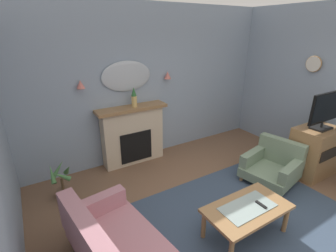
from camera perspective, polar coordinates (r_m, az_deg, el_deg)
floor at (r=3.75m, az=19.37°, el=-23.04°), size 6.22×6.53×0.10m
wall_back at (r=5.01m, az=-3.67°, el=9.80°), size 6.22×0.10×2.99m
patterned_rug at (r=3.80m, az=17.05°, el=-20.86°), size 3.20×2.40×0.01m
fireplace at (r=4.87m, az=-8.12°, el=-2.18°), size 1.36×0.36×1.16m
mantel_vase_centre at (r=4.61m, az=-7.90°, el=6.64°), size 0.10×0.10×0.37m
wall_mirror at (r=4.67m, az=-9.57°, el=11.35°), size 0.96×0.06×0.56m
wall_sconce_left at (r=4.39m, az=-19.70°, el=9.10°), size 0.14×0.14×0.14m
wall_sconce_right at (r=5.01m, az=-0.10°, el=11.74°), size 0.14×0.14×0.14m
wall_clock at (r=5.55m, az=30.77°, el=12.28°), size 0.04×0.31×0.31m
coffee_table at (r=3.42m, az=17.88°, el=-18.25°), size 1.10×0.60×0.45m
tv_remote at (r=3.45m, az=20.77°, el=-16.73°), size 0.04×0.16×0.02m
armchair_beside_couch at (r=4.73m, az=23.31°, el=-8.21°), size 0.96×0.95×0.71m
tv_cabinet at (r=5.21m, az=30.83°, el=-5.06°), size 0.80×0.57×0.90m
tv_flatscreen at (r=4.94m, az=32.78°, el=3.18°), size 0.84×0.24×0.65m
potted_plant_small_fern at (r=4.25m, az=-23.41°, el=-12.20°), size 0.33×0.33×0.63m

